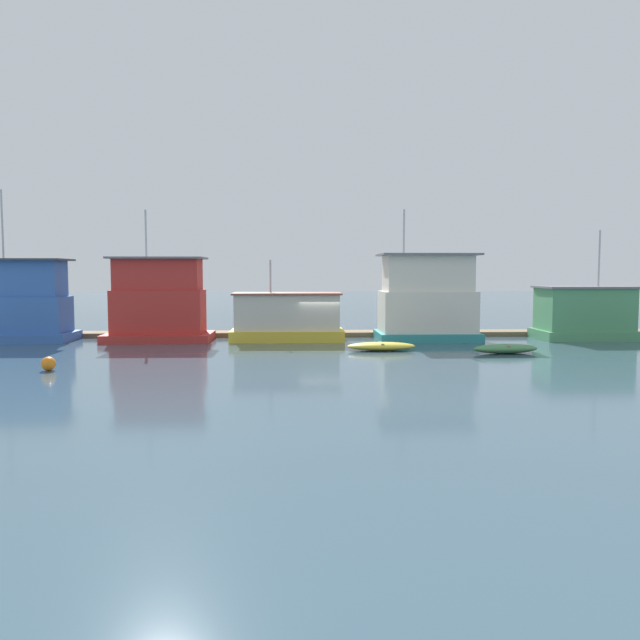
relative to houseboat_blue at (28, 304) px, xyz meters
name	(u,v)px	position (x,y,z in m)	size (l,w,h in m)	color
ground_plane	(319,341)	(18.13, -0.59, -2.30)	(200.00, 200.00, 0.00)	#385160
dock_walkway	(317,333)	(18.13, 2.70, -2.15)	(51.00, 1.96, 0.30)	#846B4C
houseboat_blue	(28,304)	(0.00, 0.00, 0.00)	(5.47, 3.45, 9.37)	#3866B7
houseboat_red	(159,303)	(8.10, -0.08, 0.08)	(6.56, 3.76, 8.16)	red
houseboat_yellow	(287,318)	(16.12, -0.14, -0.86)	(7.06, 3.37, 5.07)	gold
houseboat_teal	(427,300)	(24.97, -0.21, 0.24)	(6.32, 4.05, 8.23)	teal
houseboat_green	(584,314)	(35.18, -0.13, -0.65)	(5.95, 3.70, 6.98)	#4C9360
dinghy_yellow	(381,346)	(21.36, -5.43, -2.07)	(3.78, 1.37, 0.46)	yellow
dinghy_green	(505,349)	(27.78, -6.93, -2.05)	(3.64, 1.46, 0.51)	#47844C
mooring_post_far_left	(327,326)	(18.73, 1.47, -1.53)	(0.21, 0.21, 1.55)	brown
buoy_orange	(48,364)	(5.82, -11.90, -1.99)	(0.62, 0.62, 0.62)	orange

